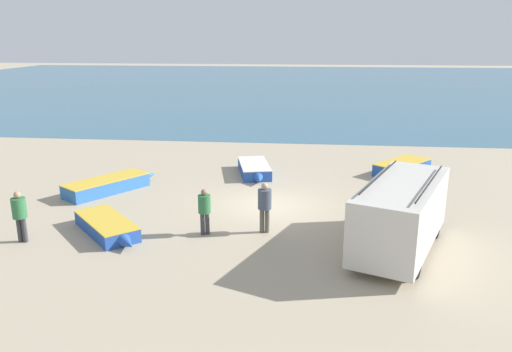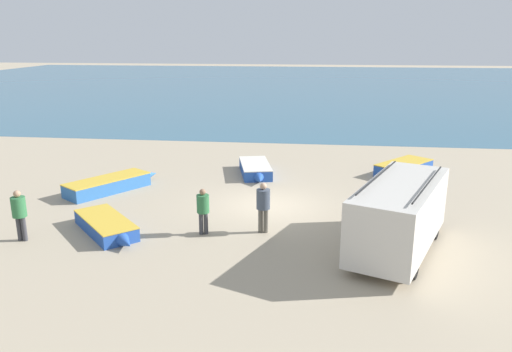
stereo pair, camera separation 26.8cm
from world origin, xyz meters
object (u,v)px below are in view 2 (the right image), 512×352
fishing_rowboat_0 (111,184)px  fisherman_2 (263,203)px  fishing_rowboat_2 (107,226)px  fishing_rowboat_3 (405,167)px  fishing_rowboat_1 (255,169)px  fisherman_1 (19,211)px  parked_van (400,214)px  fisherman_0 (203,207)px

fishing_rowboat_0 → fisherman_2: fisherman_2 is taller
fishing_rowboat_2 → fishing_rowboat_3: 14.81m
fisherman_2 → fishing_rowboat_3: bearing=144.3°
fishing_rowboat_1 → fishing_rowboat_3: size_ratio=1.09×
fishing_rowboat_0 → fishing_rowboat_3: size_ratio=1.20×
fishing_rowboat_3 → fisherman_1: 17.44m
parked_van → fishing_rowboat_0: bearing=88.7°
fishing_rowboat_2 → fisherman_0: 3.45m
fishing_rowboat_1 → fisherman_2: (1.17, -7.40, 0.80)m
fishing_rowboat_1 → fisherman_2: 7.54m
fishing_rowboat_1 → fishing_rowboat_3: 7.46m
fishing_rowboat_2 → fishing_rowboat_3: size_ratio=0.93×
fisherman_1 → fisherman_2: bearing=105.9°
fisherman_1 → fishing_rowboat_3: bearing=129.6°
parked_van → fishing_rowboat_1: 10.16m
fishing_rowboat_0 → fishing_rowboat_3: fishing_rowboat_3 is taller
fishing_rowboat_3 → fisherman_0: fisherman_0 is taller
fishing_rowboat_0 → fishing_rowboat_1: size_ratio=1.10×
parked_van → fishing_rowboat_1: (-5.59, 8.43, -0.98)m
fishing_rowboat_1 → fishing_rowboat_2: (-4.21, -8.13, -0.02)m
fishing_rowboat_2 → fisherman_0: fisherman_0 is taller
fisherman_2 → fisherman_1: bearing=-77.6°
fishing_rowboat_0 → fisherman_2: size_ratio=2.35×
fishing_rowboat_3 → fisherman_2: (-6.20, -8.50, 0.77)m
fishing_rowboat_1 → fisherman_2: fisherman_2 is taller
fisherman_1 → fisherman_2: size_ratio=0.98×
parked_van → fisherman_0: parked_van is taller
fishing_rowboat_0 → fishing_rowboat_2: size_ratio=1.28×
fishing_rowboat_1 → fisherman_1: bearing=-49.7°
fisherman_0 → fishing_rowboat_1: bearing=-24.4°
fishing_rowboat_1 → fishing_rowboat_0: bearing=-73.8°
parked_van → fishing_rowboat_2: 9.85m
fishing_rowboat_0 → fisherman_0: fisherman_0 is taller
parked_van → fisherman_1: (-12.35, -0.67, -0.20)m
parked_van → fishing_rowboat_2: bearing=110.5°
fishing_rowboat_1 → fishing_rowboat_3: (7.37, 1.10, 0.03)m
fishing_rowboat_0 → parked_van: bearing=-78.8°
fishing_rowboat_2 → fisherman_0: (3.35, 0.32, 0.72)m
fishing_rowboat_3 → fisherman_1: bearing=166.7°
fishing_rowboat_2 → fisherman_0: size_ratio=2.02×
parked_van → fisherman_1: parked_van is taller
fishing_rowboat_2 → fishing_rowboat_0: bearing=158.0°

